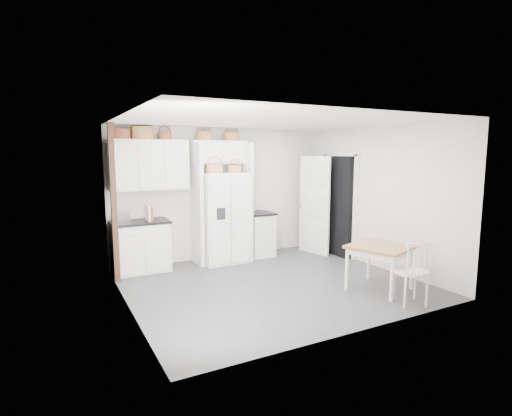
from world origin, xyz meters
TOP-DOWN VIEW (x-y plane):
  - floor at (0.00, 0.00)m, footprint 4.50×4.50m
  - ceiling at (0.00, 0.00)m, footprint 4.50×4.50m
  - wall_back at (0.00, 2.00)m, footprint 4.50×0.00m
  - wall_left at (-2.25, 0.00)m, footprint 0.00×4.00m
  - wall_right at (2.25, 0.00)m, footprint 0.00×4.00m
  - refrigerator at (-0.15, 1.63)m, footprint 0.90×0.72m
  - base_cab_left at (-1.73, 1.70)m, footprint 0.95×0.60m
  - base_cab_right at (0.67, 1.70)m, footprint 0.49×0.59m
  - dining_table at (1.34, -1.02)m, footprint 1.08×1.08m
  - windsor_chair at (1.29, -1.66)m, footprint 0.57×0.54m
  - counter_left at (-1.73, 1.70)m, footprint 0.99×0.64m
  - counter_right at (0.67, 1.70)m, footprint 0.53×0.63m
  - toaster at (-2.03, 1.68)m, footprint 0.29×0.22m
  - cookbook_red at (-1.54, 1.62)m, footprint 0.04×0.16m
  - cookbook_cream at (-1.60, 1.62)m, footprint 0.06×0.18m
  - basket_upper_a at (-1.96, 1.83)m, footprint 0.31×0.31m
  - basket_upper_b at (-1.59, 1.83)m, footprint 0.38×0.38m
  - basket_upper_c at (-1.19, 1.83)m, footprint 0.24×0.24m
  - basket_bridge_a at (-0.44, 1.83)m, footprint 0.29×0.29m
  - basket_bridge_b at (0.12, 1.83)m, footprint 0.30×0.30m
  - basket_fridge_a at (-0.36, 1.53)m, footprint 0.32×0.32m
  - basket_fridge_b at (0.05, 1.53)m, footprint 0.26×0.26m
  - upper_cabinet at (-1.50, 1.83)m, footprint 1.40×0.34m
  - bridge_cabinet at (-0.15, 1.83)m, footprint 1.12×0.34m
  - fridge_panel_left at (-0.66, 1.70)m, footprint 0.08×0.60m
  - fridge_panel_right at (0.36, 1.70)m, footprint 0.08×0.60m
  - trim_post at (-2.20, 1.35)m, footprint 0.09×0.09m
  - doorway_void at (2.16, 1.00)m, footprint 0.18×0.85m
  - door_slab at (1.80, 1.33)m, footprint 0.21×0.79m

SIDE VIEW (x-z plane):
  - floor at x=0.00m, z-range 0.00..0.00m
  - dining_table at x=1.34m, z-range 0.00..0.70m
  - base_cab_right at x=0.67m, z-range 0.00..0.87m
  - base_cab_left at x=-1.73m, z-range 0.00..0.88m
  - windsor_chair at x=1.29m, z-range 0.00..0.93m
  - refrigerator at x=-0.15m, z-range 0.00..1.74m
  - counter_right at x=0.67m, z-range 0.87..0.91m
  - counter_left at x=-1.73m, z-range 0.88..0.92m
  - toaster at x=-2.03m, z-range 0.92..1.10m
  - doorway_void at x=2.16m, z-range 0.00..2.05m
  - door_slab at x=1.80m, z-range 0.00..2.05m
  - cookbook_red at x=-1.54m, z-range 0.92..1.16m
  - cookbook_cream at x=-1.60m, z-range 0.92..1.18m
  - fridge_panel_left at x=-0.66m, z-range 0.00..2.30m
  - fridge_panel_right at x=0.36m, z-range 0.00..2.30m
  - wall_back at x=0.00m, z-range -0.95..3.55m
  - wall_left at x=-2.25m, z-range -0.70..3.30m
  - wall_right at x=2.25m, z-range -0.70..3.30m
  - trim_post at x=-2.20m, z-range 0.00..2.60m
  - basket_fridge_b at x=0.05m, z-range 1.74..1.88m
  - basket_fridge_a at x=-0.36m, z-range 1.74..1.91m
  - upper_cabinet at x=-1.50m, z-range 1.45..2.35m
  - bridge_cabinet at x=-0.15m, z-range 1.90..2.35m
  - basket_upper_c at x=-1.19m, z-range 2.35..2.49m
  - basket_bridge_a at x=-0.44m, z-range 2.35..2.51m
  - basket_bridge_b at x=0.12m, z-range 2.35..2.52m
  - basket_upper_a at x=-1.96m, z-range 2.35..2.53m
  - basket_upper_b at x=-1.59m, z-range 2.35..2.57m
  - ceiling at x=0.00m, z-range 2.60..2.60m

